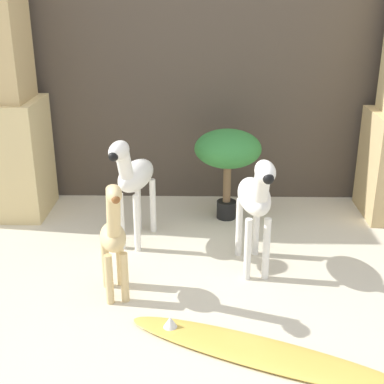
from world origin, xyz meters
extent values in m
plane|color=beige|center=(0.00, 0.00, 0.00)|extent=(14.00, 14.00, 0.00)
cube|color=#473D33|center=(0.00, 1.55, 1.10)|extent=(6.40, 0.08, 2.20)
cylinder|color=white|center=(0.30, 0.40, 0.17)|extent=(0.04, 0.04, 0.33)
cylinder|color=white|center=(0.21, 0.39, 0.17)|extent=(0.04, 0.04, 0.33)
cylinder|color=white|center=(0.28, 0.66, 0.17)|extent=(0.04, 0.04, 0.33)
cylinder|color=white|center=(0.18, 0.65, 0.17)|extent=(0.04, 0.04, 0.33)
ellipsoid|color=white|center=(0.24, 0.52, 0.40)|extent=(0.19, 0.39, 0.16)
cylinder|color=white|center=(0.26, 0.36, 0.52)|extent=(0.09, 0.14, 0.20)
ellipsoid|color=white|center=(0.27, 0.31, 0.61)|extent=(0.11, 0.18, 0.10)
sphere|color=black|center=(0.27, 0.23, 0.60)|extent=(0.05, 0.05, 0.05)
cube|color=black|center=(0.26, 0.36, 0.53)|extent=(0.03, 0.08, 0.17)
cylinder|color=white|center=(-0.38, 0.69, 0.17)|extent=(0.04, 0.04, 0.33)
cylinder|color=white|center=(-0.47, 0.71, 0.17)|extent=(0.04, 0.04, 0.33)
cylinder|color=white|center=(-0.31, 0.94, 0.17)|extent=(0.04, 0.04, 0.33)
cylinder|color=white|center=(-0.40, 0.96, 0.17)|extent=(0.04, 0.04, 0.33)
ellipsoid|color=white|center=(-0.39, 0.83, 0.40)|extent=(0.25, 0.40, 0.16)
cylinder|color=white|center=(-0.43, 0.67, 0.52)|extent=(0.11, 0.15, 0.20)
ellipsoid|color=white|center=(-0.45, 0.62, 0.61)|extent=(0.13, 0.19, 0.10)
sphere|color=black|center=(-0.46, 0.55, 0.60)|extent=(0.05, 0.05, 0.05)
cube|color=black|center=(-0.43, 0.67, 0.53)|extent=(0.04, 0.08, 0.17)
cylinder|color=#E0C184|center=(-0.38, 0.17, 0.13)|extent=(0.04, 0.04, 0.25)
cylinder|color=#E0C184|center=(-0.45, 0.15, 0.13)|extent=(0.04, 0.04, 0.25)
cylinder|color=#E0C184|center=(-0.42, 0.32, 0.13)|extent=(0.04, 0.04, 0.25)
cylinder|color=#E0C184|center=(-0.49, 0.30, 0.13)|extent=(0.04, 0.04, 0.25)
ellipsoid|color=#E0C184|center=(-0.43, 0.24, 0.30)|extent=(0.17, 0.24, 0.12)
cylinder|color=#E0C184|center=(-0.41, 0.15, 0.46)|extent=(0.10, 0.16, 0.28)
ellipsoid|color=#E0C184|center=(-0.39, 0.06, 0.59)|extent=(0.10, 0.13, 0.07)
sphere|color=brown|center=(-0.37, 0.02, 0.58)|extent=(0.04, 0.04, 0.04)
cylinder|color=black|center=(0.14, 1.15, 0.06)|extent=(0.12, 0.12, 0.11)
cylinder|color=brown|center=(0.14, 1.15, 0.23)|extent=(0.05, 0.05, 0.24)
ellipsoid|color=#337F38|center=(0.14, 1.15, 0.46)|extent=(0.41, 0.41, 0.23)
ellipsoid|color=gold|center=(0.24, -0.22, 0.01)|extent=(1.19, 0.64, 0.03)
cone|color=white|center=(-0.15, -0.06, 0.05)|extent=(0.08, 0.08, 0.05)
camera|label=1|loc=(-0.02, -1.99, 1.40)|focal=50.00mm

